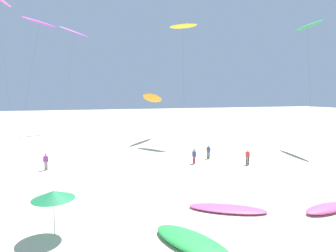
% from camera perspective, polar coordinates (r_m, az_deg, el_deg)
% --- Properties ---
extents(flying_kite_0, '(5.14, 5.60, 16.70)m').
position_cam_1_polar(flying_kite_0, '(40.13, -23.94, 18.13)').
color(flying_kite_0, purple).
rests_on(flying_kite_0, ground).
extents(flying_kite_2, '(5.99, 10.16, 8.30)m').
position_cam_1_polar(flying_kite_2, '(49.28, -2.96, 5.50)').
color(flying_kite_2, orange).
rests_on(flying_kite_2, ground).
extents(flying_kite_3, '(6.33, 10.32, 21.78)m').
position_cam_1_polar(flying_kite_3, '(66.85, -17.97, 17.16)').
color(flying_kite_3, purple).
rests_on(flying_kite_3, ground).
extents(flying_kite_4, '(3.07, 7.59, 18.16)m').
position_cam_1_polar(flying_kite_4, '(48.86, 25.75, 17.27)').
color(flying_kite_4, green).
rests_on(flying_kite_4, ground).
extents(flying_kite_6, '(4.50, 9.93, 19.04)m').
position_cam_1_polar(flying_kite_6, '(48.74, 2.92, 18.99)').
color(flying_kite_6, yellow).
rests_on(flying_kite_6, ground).
extents(grounded_kite_0, '(3.61, 5.15, 0.42)m').
position_cam_1_polar(grounded_kite_0, '(15.86, 4.63, -21.67)').
color(grounded_kite_0, green).
rests_on(grounded_kite_0, ground).
extents(grounded_kite_1, '(3.89, 1.75, 0.38)m').
position_cam_1_polar(grounded_kite_1, '(22.42, 28.71, -13.97)').
color(grounded_kite_1, '#EA5193').
rests_on(grounded_kite_1, ground).
extents(grounded_kite_2, '(5.16, 4.00, 0.26)m').
position_cam_1_polar(grounded_kite_2, '(20.31, 11.61, -15.60)').
color(grounded_kite_2, '#EA5193').
rests_on(grounded_kite_2, ground).
extents(person_foreground_walker, '(0.50, 0.27, 1.70)m').
position_cam_1_polar(person_foreground_walker, '(32.21, -22.87, -6.35)').
color(person_foreground_walker, slate).
rests_on(person_foreground_walker, ground).
extents(person_near_right, '(0.32, 0.45, 1.63)m').
position_cam_1_polar(person_near_right, '(32.62, 5.15, -5.81)').
color(person_near_right, red).
rests_on(person_near_right, ground).
extents(person_mid_field, '(0.49, 0.28, 1.65)m').
position_cam_1_polar(person_mid_field, '(35.37, 7.95, -4.89)').
color(person_mid_field, black).
rests_on(person_mid_field, ground).
extents(person_far_watcher, '(0.41, 0.37, 1.70)m').
position_cam_1_polar(person_far_watcher, '(33.07, 15.37, -5.77)').
color(person_far_watcher, black).
rests_on(person_far_watcher, ground).
extents(beach_umbrella, '(2.26, 2.26, 2.51)m').
position_cam_1_polar(beach_umbrella, '(17.09, -21.61, -12.48)').
color(beach_umbrella, beige).
rests_on(beach_umbrella, ground).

